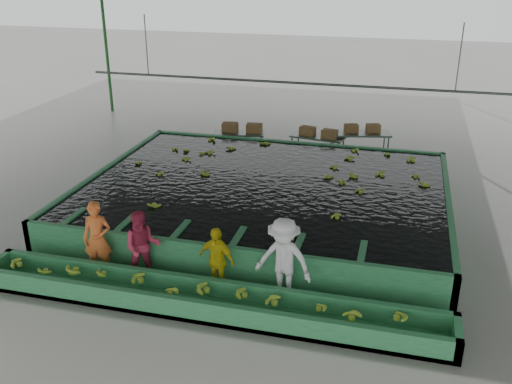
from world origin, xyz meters
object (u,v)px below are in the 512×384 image
(flotation_tank, at_px, (265,197))
(box_stack_left, at_px, (242,132))
(worker_b, at_px, (142,247))
(worker_a, at_px, (97,239))
(worker_d, at_px, (283,261))
(packing_table_right, at_px, (359,145))
(worker_c, at_px, (216,260))
(packing_table_left, at_px, (239,143))
(sorting_trough, at_px, (205,300))
(packing_table_mid, at_px, (317,148))
(box_stack_mid, at_px, (318,136))
(box_stack_right, at_px, (362,132))

(flotation_tank, bearing_deg, box_stack_left, 113.28)
(worker_b, relative_size, box_stack_left, 1.15)
(worker_a, bearing_deg, box_stack_left, 72.79)
(flotation_tank, xyz_separation_m, worker_d, (1.46, -4.30, 0.50))
(worker_b, bearing_deg, packing_table_right, 45.08)
(worker_d, bearing_deg, worker_c, -170.57)
(worker_b, xyz_separation_m, worker_c, (1.72, 0.00, -0.08))
(worker_d, distance_m, packing_table_left, 9.67)
(worker_b, xyz_separation_m, worker_d, (3.18, 0.00, 0.11))
(worker_a, bearing_deg, packing_table_right, 50.48)
(worker_a, xyz_separation_m, worker_b, (1.10, 0.00, -0.05))
(sorting_trough, bearing_deg, packing_table_mid, 85.93)
(packing_table_left, xyz_separation_m, packing_table_mid, (2.86, 0.23, 0.01))
(worker_d, height_order, packing_table_left, worker_d)
(worker_c, height_order, box_stack_mid, worker_c)
(worker_a, height_order, packing_table_left, worker_a)
(worker_a, bearing_deg, packing_table_left, 73.38)
(worker_c, distance_m, worker_d, 1.48)
(worker_c, bearing_deg, worker_b, -164.21)
(box_stack_mid, bearing_deg, sorting_trough, -94.20)
(packing_table_mid, bearing_deg, box_stack_left, -177.20)
(sorting_trough, bearing_deg, packing_table_right, 78.46)
(worker_d, bearing_deg, box_stack_mid, 104.01)
(packing_table_left, bearing_deg, box_stack_right, 9.73)
(flotation_tank, height_order, packing_table_right, packing_table_right)
(sorting_trough, bearing_deg, worker_d, 28.70)
(worker_b, relative_size, packing_table_left, 0.90)
(packing_table_left, bearing_deg, worker_d, -68.06)
(worker_a, distance_m, worker_b, 1.10)
(packing_table_left, xyz_separation_m, box_stack_right, (4.35, 0.75, 0.56))
(worker_c, bearing_deg, sorting_trough, -74.05)
(flotation_tank, bearing_deg, packing_table_mid, 81.72)
(flotation_tank, relative_size, worker_b, 5.96)
(packing_table_left, distance_m, box_stack_mid, 2.92)
(flotation_tank, relative_size, box_stack_mid, 7.38)
(box_stack_mid, bearing_deg, box_stack_left, -178.08)
(worker_d, bearing_deg, sorting_trough, -141.87)
(flotation_tank, relative_size, packing_table_left, 5.39)
(box_stack_left, xyz_separation_m, box_stack_right, (4.25, 0.65, 0.13))
(sorting_trough, relative_size, packing_table_left, 5.39)
(worker_c, height_order, packing_table_mid, worker_c)
(worker_b, distance_m, box_stack_mid, 9.47)
(worker_b, bearing_deg, worker_a, 156.86)
(worker_a, relative_size, worker_d, 0.94)
(worker_a, bearing_deg, flotation_tank, 44.42)
(worker_b, bearing_deg, box_stack_left, 68.92)
(worker_c, xyz_separation_m, worker_d, (1.46, 0.00, 0.19))
(flotation_tank, bearing_deg, packing_table_right, 68.23)
(box_stack_left, bearing_deg, box_stack_right, 8.70)
(worker_c, bearing_deg, packing_table_left, 119.25)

